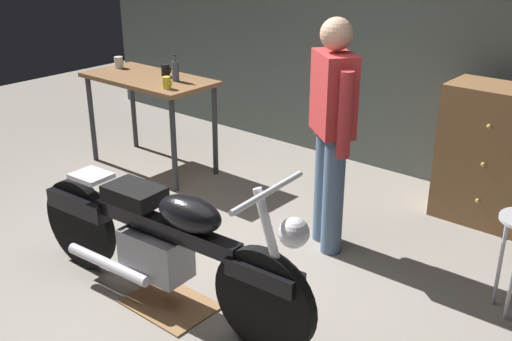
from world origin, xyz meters
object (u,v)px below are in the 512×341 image
object	(u,v)px
mug_white_ceramic	(119,62)
motorcycle	(162,241)
person_standing	(332,127)
wooden_dresser	(494,156)
mug_yellow_tall	(167,83)
mug_black_matte	(166,70)
bottle	(175,70)

from	to	relation	value
mug_white_ceramic	motorcycle	bearing A→B (deg)	-33.79
person_standing	wooden_dresser	xyz separation A→B (m)	(0.76, 1.16, -0.38)
motorcycle	wooden_dresser	bearing A→B (deg)	61.94
person_standing	mug_yellow_tall	bearing A→B (deg)	37.09
mug_black_matte	mug_yellow_tall	world-z (taller)	mug_black_matte
person_standing	mug_white_ceramic	bearing A→B (deg)	32.32
wooden_dresser	mug_black_matte	distance (m)	2.96
motorcycle	wooden_dresser	distance (m)	2.69
person_standing	bottle	size ratio (longest dim) A/B	6.93
bottle	mug_yellow_tall	bearing A→B (deg)	-59.39
mug_black_matte	motorcycle	bearing A→B (deg)	-43.38
mug_black_matte	mug_yellow_tall	xyz separation A→B (m)	(0.34, -0.30, -0.00)
mug_white_ceramic	bottle	distance (m)	0.82
person_standing	motorcycle	bearing A→B (deg)	112.78
motorcycle	person_standing	bearing A→B (deg)	70.95
mug_yellow_tall	bottle	xyz separation A→B (m)	(-0.14, 0.23, 0.04)
mug_yellow_tall	mug_black_matte	bearing A→B (deg)	138.91
mug_black_matte	mug_yellow_tall	size ratio (longest dim) A/B	1.08
mug_yellow_tall	person_standing	bearing A→B (deg)	-1.07
motorcycle	bottle	size ratio (longest dim) A/B	9.09
motorcycle	person_standing	size ratio (longest dim) A/B	1.31
person_standing	wooden_dresser	world-z (taller)	person_standing
mug_black_matte	mug_white_ceramic	distance (m)	0.62
person_standing	mug_white_ceramic	world-z (taller)	person_standing
mug_yellow_tall	bottle	world-z (taller)	bottle
motorcycle	bottle	bearing A→B (deg)	130.48
wooden_dresser	mug_yellow_tall	size ratio (longest dim) A/B	10.29
wooden_dresser	bottle	world-z (taller)	bottle
wooden_dresser	bottle	size ratio (longest dim) A/B	4.56
mug_white_ceramic	bottle	bearing A→B (deg)	-0.53
mug_black_matte	bottle	distance (m)	0.21
wooden_dresser	mug_white_ceramic	distance (m)	3.57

